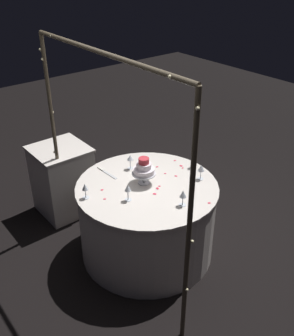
{
  "coord_description": "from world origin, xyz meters",
  "views": [
    {
      "loc": [
        -2.34,
        1.89,
        2.68
      ],
      "look_at": [
        0.0,
        0.0,
        0.95
      ],
      "focal_mm": 41.64,
      "sensor_mm": 36.0,
      "label": 1
    }
  ],
  "objects_px": {
    "wine_glass_0": "(128,189)",
    "wine_glass_5": "(194,157)",
    "wine_glass_1": "(183,195)",
    "cake_knife": "(106,172)",
    "wine_glass_2": "(85,188)",
    "wine_glass_3": "(130,158)",
    "side_table": "(63,180)",
    "decorative_arch": "(106,142)",
    "main_table": "(147,219)",
    "tiered_cake": "(144,169)",
    "wine_glass_4": "(201,169)"
  },
  "relations": [
    {
      "from": "main_table",
      "to": "wine_glass_4",
      "type": "distance_m",
      "value": 0.71
    },
    {
      "from": "side_table",
      "to": "wine_glass_5",
      "type": "distance_m",
      "value": 1.53
    },
    {
      "from": "wine_glass_2",
      "to": "decorative_arch",
      "type": "bearing_deg",
      "value": -144.63
    },
    {
      "from": "side_table",
      "to": "wine_glass_3",
      "type": "xyz_separation_m",
      "value": [
        -0.8,
        -0.36,
        0.48
      ]
    },
    {
      "from": "wine_glass_3",
      "to": "wine_glass_4",
      "type": "xyz_separation_m",
      "value": [
        -0.57,
        -0.39,
        -0.0
      ]
    },
    {
      "from": "wine_glass_5",
      "to": "cake_knife",
      "type": "relative_size",
      "value": 0.54
    },
    {
      "from": "side_table",
      "to": "wine_glass_3",
      "type": "relative_size",
      "value": 5.37
    },
    {
      "from": "wine_glass_5",
      "to": "wine_glass_2",
      "type": "bearing_deg",
      "value": 79.49
    },
    {
      "from": "wine_glass_2",
      "to": "wine_glass_5",
      "type": "bearing_deg",
      "value": -100.51
    },
    {
      "from": "main_table",
      "to": "wine_glass_1",
      "type": "height_order",
      "value": "wine_glass_1"
    },
    {
      "from": "tiered_cake",
      "to": "main_table",
      "type": "bearing_deg",
      "value": 174.28
    },
    {
      "from": "decorative_arch",
      "to": "cake_knife",
      "type": "xyz_separation_m",
      "value": [
        0.43,
        -0.25,
        -0.57
      ]
    },
    {
      "from": "main_table",
      "to": "wine_glass_0",
      "type": "relative_size",
      "value": 8.44
    },
    {
      "from": "wine_glass_0",
      "to": "wine_glass_3",
      "type": "relative_size",
      "value": 1.05
    },
    {
      "from": "main_table",
      "to": "wine_glass_0",
      "type": "bearing_deg",
      "value": 106.13
    },
    {
      "from": "main_table",
      "to": "side_table",
      "type": "bearing_deg",
      "value": 14.19
    },
    {
      "from": "decorative_arch",
      "to": "wine_glass_3",
      "type": "relative_size",
      "value": 13.84
    },
    {
      "from": "main_table",
      "to": "wine_glass_2",
      "type": "relative_size",
      "value": 9.18
    },
    {
      "from": "tiered_cake",
      "to": "wine_glass_5",
      "type": "xyz_separation_m",
      "value": [
        -0.08,
        -0.56,
        -0.04
      ]
    },
    {
      "from": "main_table",
      "to": "side_table",
      "type": "xyz_separation_m",
      "value": [
        1.14,
        0.29,
        0.01
      ]
    },
    {
      "from": "wine_glass_1",
      "to": "wine_glass_5",
      "type": "height_order",
      "value": "wine_glass_5"
    },
    {
      "from": "wine_glass_0",
      "to": "wine_glass_3",
      "type": "xyz_separation_m",
      "value": [
        0.42,
        -0.34,
        -0.0
      ]
    },
    {
      "from": "tiered_cake",
      "to": "wine_glass_1",
      "type": "xyz_separation_m",
      "value": [
        -0.48,
        -0.03,
        -0.04
      ]
    },
    {
      "from": "wine_glass_3",
      "to": "cake_knife",
      "type": "xyz_separation_m",
      "value": [
        0.09,
        0.23,
        -0.11
      ]
    },
    {
      "from": "side_table",
      "to": "wine_glass_0",
      "type": "xyz_separation_m",
      "value": [
        -1.22,
        -0.02,
        0.49
      ]
    },
    {
      "from": "wine_glass_3",
      "to": "cake_knife",
      "type": "height_order",
      "value": "wine_glass_3"
    },
    {
      "from": "main_table",
      "to": "wine_glass_1",
      "type": "xyz_separation_m",
      "value": [
        -0.43,
        -0.04,
        0.49
      ]
    },
    {
      "from": "side_table",
      "to": "tiered_cake",
      "type": "distance_m",
      "value": 1.24
    },
    {
      "from": "decorative_arch",
      "to": "tiered_cake",
      "type": "bearing_deg",
      "value": -82.8
    },
    {
      "from": "wine_glass_2",
      "to": "wine_glass_0",
      "type": "bearing_deg",
      "value": -134.24
    },
    {
      "from": "side_table",
      "to": "wine_glass_4",
      "type": "distance_m",
      "value": 1.63
    },
    {
      "from": "decorative_arch",
      "to": "main_table",
      "type": "bearing_deg",
      "value": -90.0
    },
    {
      "from": "wine_glass_0",
      "to": "wine_glass_5",
      "type": "xyz_separation_m",
      "value": [
        0.05,
        -0.84,
        -0.0
      ]
    },
    {
      "from": "main_table",
      "to": "tiered_cake",
      "type": "bearing_deg",
      "value": -5.72
    },
    {
      "from": "wine_glass_0",
      "to": "wine_glass_2",
      "type": "height_order",
      "value": "wine_glass_0"
    },
    {
      "from": "decorative_arch",
      "to": "wine_glass_2",
      "type": "distance_m",
      "value": 0.52
    },
    {
      "from": "wine_glass_0",
      "to": "wine_glass_3",
      "type": "distance_m",
      "value": 0.55
    },
    {
      "from": "side_table",
      "to": "wine_glass_3",
      "type": "height_order",
      "value": "wine_glass_3"
    },
    {
      "from": "tiered_cake",
      "to": "wine_glass_0",
      "type": "relative_size",
      "value": 1.67
    },
    {
      "from": "wine_glass_2",
      "to": "wine_glass_3",
      "type": "distance_m",
      "value": 0.63
    },
    {
      "from": "decorative_arch",
      "to": "wine_glass_5",
      "type": "distance_m",
      "value": 1.08
    },
    {
      "from": "side_table",
      "to": "wine_glass_3",
      "type": "bearing_deg",
      "value": -155.74
    },
    {
      "from": "main_table",
      "to": "wine_glass_3",
      "type": "xyz_separation_m",
      "value": [
        0.35,
        -0.07,
        0.5
      ]
    },
    {
      "from": "wine_glass_3",
      "to": "wine_glass_1",
      "type": "bearing_deg",
      "value": 177.57
    },
    {
      "from": "side_table",
      "to": "wine_glass_1",
      "type": "distance_m",
      "value": 1.68
    },
    {
      "from": "wine_glass_2",
      "to": "cake_knife",
      "type": "height_order",
      "value": "wine_glass_2"
    },
    {
      "from": "wine_glass_1",
      "to": "cake_knife",
      "type": "distance_m",
      "value": 0.89
    },
    {
      "from": "decorative_arch",
      "to": "wine_glass_2",
      "type": "bearing_deg",
      "value": 35.37
    },
    {
      "from": "wine_glass_3",
      "to": "wine_glass_5",
      "type": "distance_m",
      "value": 0.62
    },
    {
      "from": "wine_glass_3",
      "to": "wine_glass_5",
      "type": "xyz_separation_m",
      "value": [
        -0.37,
        -0.5,
        0.0
      ]
    }
  ]
}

